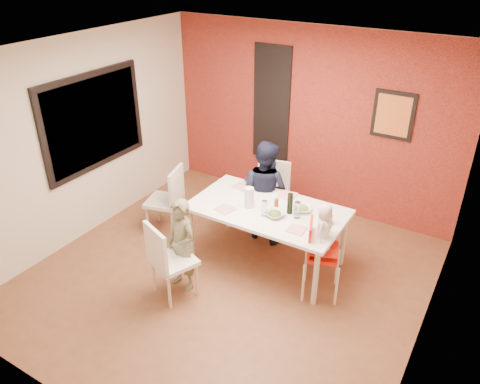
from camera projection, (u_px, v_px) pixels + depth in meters
The scene contains 35 objects.
ground at pixel (228, 276), 5.80m from camera, with size 4.50×4.50×0.00m, color brown.
ceiling at pixel (224, 55), 4.52m from camera, with size 4.50×4.50×0.02m, color white.
wall_back at pixel (309, 120), 6.86m from camera, with size 4.50×0.02×2.70m, color beige.
wall_front at pixel (62, 296), 3.47m from camera, with size 4.50×0.02×2.70m, color beige.
wall_left at pixel (83, 140), 6.19m from camera, with size 0.02×4.50×2.70m, color beige.
wall_right at pixel (440, 238), 4.14m from camera, with size 0.02×4.50×2.70m, color beige.
brick_accent_wall at pixel (308, 120), 6.84m from camera, with size 4.50×0.02×2.70m, color maroon.
picture_window_frame at pixel (94, 121), 6.23m from camera, with size 0.05×1.70×1.30m, color black.
picture_window_pane at pixel (95, 121), 6.22m from camera, with size 0.02×1.55×1.15m, color black.
glassblock_strip at pixel (272, 104), 7.03m from camera, with size 0.55×0.03×1.70m, color silver.
glassblock_surround at pixel (272, 104), 7.03m from camera, with size 0.60×0.03×1.76m, color black.
art_print_frame at pixel (393, 115), 6.14m from camera, with size 0.54×0.03×0.64m, color black.
art_print_canvas at pixel (393, 116), 6.12m from camera, with size 0.44×0.01×0.54m, color orange.
dining_table at pixel (267, 213), 5.75m from camera, with size 1.88×1.05×0.78m.
chair_near at pixel (167, 258), 5.24m from camera, with size 0.58×0.58×0.97m.
chair_far at pixel (271, 192), 6.55m from camera, with size 0.56×0.56×1.00m.
chair_left at pixel (169, 197), 6.46m from camera, with size 0.56×0.56×0.98m.
high_chair at pixel (319, 252), 5.28m from camera, with size 0.51×0.51×0.95m.
child_near at pixel (182, 245), 5.38m from camera, with size 0.42×0.28×1.16m, color #615E45.
child_far at pixel (265, 191), 6.29m from camera, with size 0.69×0.54×1.42m, color black.
toddler at pixel (324, 229), 5.14m from camera, with size 0.31×0.20×0.62m, color silver.
plate_near_left at pixel (225, 209), 5.69m from camera, with size 0.20×0.20×0.01m, color silver.
plate_far_mid at pixel (287, 196), 5.99m from camera, with size 0.23×0.23×0.01m, color white.
plate_near_right at pixel (297, 230), 5.29m from camera, with size 0.20×0.20×0.01m, color white.
plate_far_left at pixel (244, 186), 6.22m from camera, with size 0.24×0.24×0.01m, color silver.
salad_bowl_a at pixel (275, 214), 5.54m from camera, with size 0.23×0.23×0.06m, color silver.
salad_bowl_b at pixel (302, 209), 5.65m from camera, with size 0.22×0.22×0.05m, color white.
wine_bottle at pixel (290, 204), 5.56m from camera, with size 0.07×0.07×0.26m, color black.
wine_glass_a at pixel (264, 208), 5.53m from camera, with size 0.07×0.07×0.20m, color silver.
wine_glass_b at pixel (297, 210), 5.48m from camera, with size 0.07×0.07×0.21m, color silver.
paper_towel_roll at pixel (249, 198), 5.69m from camera, with size 0.12×0.12×0.26m, color silver.
condiment_red at pixel (276, 205), 5.66m from camera, with size 0.04×0.04×0.14m, color red.
condiment_green at pixel (276, 204), 5.66m from camera, with size 0.04×0.04×0.14m, color #306F25.
condiment_brown at pixel (277, 204), 5.65m from camera, with size 0.04×0.04×0.16m, color brown.
sippy_cup at pixel (329, 219), 5.39m from camera, with size 0.07×0.07×0.12m, color #D46117.
Camera 1 is at (2.52, -3.86, 3.68)m, focal length 35.00 mm.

